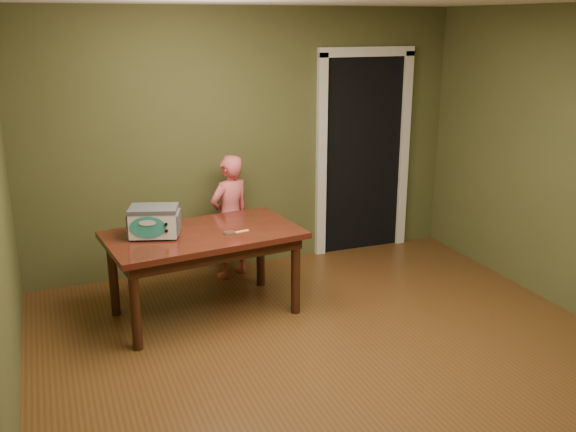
{
  "coord_description": "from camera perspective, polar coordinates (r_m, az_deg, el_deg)",
  "views": [
    {
      "loc": [
        -1.93,
        -3.6,
        2.45
      ],
      "look_at": [
        -0.15,
        1.0,
        0.95
      ],
      "focal_mm": 40.0,
      "sensor_mm": 36.0,
      "label": 1
    }
  ],
  "objects": [
    {
      "name": "floor",
      "position": [
        4.76,
        6.2,
        -14.16
      ],
      "size": [
        5.0,
        5.0,
        0.0
      ],
      "primitive_type": "plane",
      "color": "brown",
      "rests_on": "ground"
    },
    {
      "name": "room_shell",
      "position": [
        4.15,
        6.95,
        6.48
      ],
      "size": [
        4.52,
        5.02,
        2.61
      ],
      "color": "#50532C",
      "rests_on": "ground"
    },
    {
      "name": "toy_oven",
      "position": [
        5.36,
        -11.82,
        -0.4
      ],
      "size": [
        0.47,
        0.38,
        0.25
      ],
      "rotation": [
        0.0,
        0.0,
        -0.3
      ],
      "color": "#4C4F54",
      "rests_on": "dining_table"
    },
    {
      "name": "child",
      "position": [
        6.3,
        -5.16,
        -0.08
      ],
      "size": [
        0.53,
        0.44,
        1.23
      ],
      "primitive_type": "imported",
      "rotation": [
        0.0,
        0.0,
        3.52
      ],
      "color": "#E95F66",
      "rests_on": "floor"
    },
    {
      "name": "baking_pan",
      "position": [
        5.36,
        -5.2,
        -1.5
      ],
      "size": [
        0.1,
        0.1,
        0.02
      ],
      "color": "silver",
      "rests_on": "dining_table"
    },
    {
      "name": "doorway",
      "position": [
        7.28,
        5.59,
        5.81
      ],
      "size": [
        1.1,
        0.66,
        2.25
      ],
      "color": "black",
      "rests_on": "ground"
    },
    {
      "name": "spatula",
      "position": [
        5.41,
        -4.39,
        -1.41
      ],
      "size": [
        0.18,
        0.06,
        0.01
      ],
      "primitive_type": "cube",
      "rotation": [
        0.0,
        0.0,
        0.17
      ],
      "color": "#FFEE6E",
      "rests_on": "dining_table"
    },
    {
      "name": "dining_table",
      "position": [
        5.48,
        -7.53,
        -2.42
      ],
      "size": [
        1.7,
        1.09,
        0.75
      ],
      "rotation": [
        0.0,
        0.0,
        0.12
      ],
      "color": "#39170D",
      "rests_on": "floor"
    }
  ]
}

